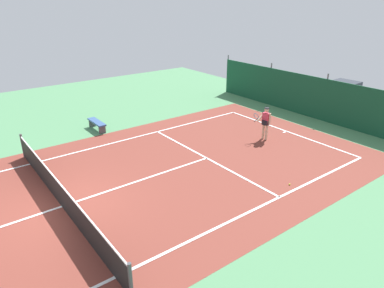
{
  "coord_description": "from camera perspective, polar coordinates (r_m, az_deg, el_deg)",
  "views": [
    {
      "loc": [
        10.84,
        -2.64,
        6.68
      ],
      "look_at": [
        -0.0,
        5.58,
        0.9
      ],
      "focal_mm": 32.88,
      "sensor_mm": 36.0,
      "label": 1
    }
  ],
  "objects": [
    {
      "name": "courtside_bench",
      "position": [
        19.44,
        -15.19,
        3.26
      ],
      "size": [
        1.6,
        0.4,
        0.49
      ],
      "color": "#335184",
      "rests_on": "ground"
    },
    {
      "name": "back_fence",
      "position": [
        21.93,
        21.12,
        5.54
      ],
      "size": [
        16.3,
        0.98,
        2.7
      ],
      "color": "#14472D",
      "rests_on": "ground"
    },
    {
      "name": "parked_car",
      "position": [
        24.37,
        23.1,
        7.31
      ],
      "size": [
        2.16,
        4.28,
        1.68
      ],
      "rotation": [
        0.0,
        0.0,
        3.19
      ],
      "color": "silver",
      "rests_on": "ground"
    },
    {
      "name": "tennis_ball_near_player",
      "position": [
        13.97,
        15.55,
        -6.33
      ],
      "size": [
        0.07,
        0.07,
        0.07
      ],
      "primitive_type": "sphere",
      "color": "#CCDB33",
      "rests_on": "ground"
    },
    {
      "name": "tennis_player",
      "position": [
        17.71,
        11.84,
        3.68
      ],
      "size": [
        0.69,
        0.77,
        1.64
      ],
      "rotation": [
        0.0,
        0.0,
        3.19
      ],
      "color": "#D8AD8C",
      "rests_on": "ground"
    },
    {
      "name": "tennis_net",
      "position": [
        12.75,
        -20.61,
        -7.56
      ],
      "size": [
        10.12,
        0.1,
        1.1
      ],
      "color": "black",
      "rests_on": "ground"
    },
    {
      "name": "court_surface",
      "position": [
        13.0,
        -20.3,
        -9.49
      ],
      "size": [
        11.02,
        26.6,
        0.01
      ],
      "color": "brown",
      "rests_on": "ground"
    },
    {
      "name": "ground_plane",
      "position": [
        13.0,
        -20.3,
        -9.51
      ],
      "size": [
        36.0,
        36.0,
        0.0
      ],
      "primitive_type": "plane",
      "color": "#4C8456"
    }
  ]
}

